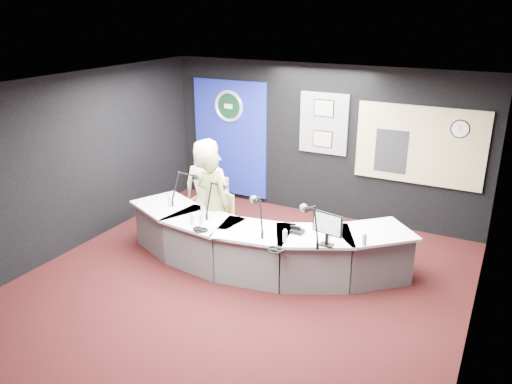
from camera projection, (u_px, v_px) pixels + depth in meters
The scene contains 33 objects.
ground at pixel (243, 283), 7.36m from camera, with size 6.00×6.00×0.00m, color black.
ceiling at pixel (241, 86), 6.40m from camera, with size 6.00×6.00×0.02m, color silver.
wall_back at pixel (321, 142), 9.38m from camera, with size 6.00×0.02×2.80m, color black.
wall_front at pixel (73, 298), 4.37m from camera, with size 6.00×0.02×2.80m, color black.
wall_left at pixel (77, 162), 8.17m from camera, with size 0.02×6.00×2.80m, color black.
wall_right at pixel (483, 235), 5.58m from camera, with size 0.02×6.00×2.80m, color black.
broadcast_desk at pixel (257, 244), 7.71m from camera, with size 4.50×1.90×0.75m, color silver, non-canonical shape.
backdrop_panel at pixel (230, 138), 10.22m from camera, with size 1.60×0.05×2.30m, color navy.
agency_seal at pixel (229, 106), 9.97m from camera, with size 0.63×0.63×0.07m, color silver.
seal_center at pixel (229, 106), 9.97m from camera, with size 0.48×0.48×0.01m, color black.
pinboard at pixel (324, 123), 9.21m from camera, with size 0.90×0.04×1.10m, color slate.
framed_photo_upper at pixel (324, 108), 9.09m from camera, with size 0.34×0.02×0.27m, color gray.
framed_photo_lower at pixel (322, 139), 9.28m from camera, with size 0.34×0.02×0.27m, color gray.
booth_window_frame at pixel (419, 145), 8.55m from camera, with size 2.12×0.06×1.32m, color tan.
booth_glow at pixel (419, 146), 8.54m from camera, with size 2.00×0.02×1.20m, color #FFC8A1.
equipment_rack at pixel (391, 151), 8.77m from camera, with size 0.55×0.02×0.75m, color black.
wall_clock at pixel (460, 129), 8.15m from camera, with size 0.28×0.28×0.01m, color white.
armchair_left at pixel (208, 205), 8.79m from camera, with size 0.59×0.59×1.06m, color tan, non-canonical shape.
armchair_right at pixel (214, 225), 8.18m from camera, with size 0.50×0.50×0.89m, color tan, non-canonical shape.
draped_jacket at pixel (215, 196), 8.96m from camera, with size 0.50×0.10×0.70m, color slate.
person_man at pixel (207, 188), 8.68m from camera, with size 0.82×0.54×1.69m, color #EDE6BE.
person_woman at pixel (213, 203), 8.04m from camera, with size 0.61×0.40×1.67m, color olive.
computer_monitor at pixel (328, 223), 6.70m from camera, with size 0.39×0.02×0.26m, color black.
desk_phone at pixel (297, 231), 7.17m from camera, with size 0.18×0.14×0.04m, color black.
headphones_near at pixel (276, 249), 6.66m from camera, with size 0.24×0.24×0.04m, color black.
headphones_far at pixel (200, 229), 7.25m from camera, with size 0.21×0.21×0.03m, color black.
paper_stack at pixel (171, 204), 8.22m from camera, with size 0.20×0.28×0.00m, color white.
notepad at pixel (221, 234), 7.14m from camera, with size 0.21×0.31×0.00m, color white.
boom_mic_a at pixel (185, 184), 8.25m from camera, with size 0.22×0.73×0.60m, color black, non-canonical shape.
boom_mic_b at pixel (216, 194), 7.78m from camera, with size 0.17×0.74×0.60m, color black, non-canonical shape.
boom_mic_c at pixel (258, 210), 7.20m from camera, with size 0.51×0.61×0.60m, color black, non-canonical shape.
boom_mic_d at pixel (311, 219), 6.89m from camera, with size 0.52×0.60×0.60m, color black, non-canonical shape.
water_bottles at pixel (252, 223), 7.27m from camera, with size 3.18×0.58×0.18m, color silver, non-canonical shape.
Camera 1 is at (3.13, -5.65, 3.75)m, focal length 36.00 mm.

